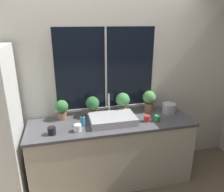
# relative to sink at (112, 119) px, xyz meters

# --- Properties ---
(wall_back) EXTENTS (8.00, 0.09, 2.70)m
(wall_back) POSITION_rel_sink_xyz_m (-0.01, 0.39, 0.42)
(wall_back) COLOR beige
(wall_back) RESTS_ON ground_plane
(wall_right) EXTENTS (0.06, 7.00, 2.70)m
(wall_right) POSITION_rel_sink_xyz_m (2.03, 1.21, 0.42)
(wall_right) COLOR beige
(wall_right) RESTS_ON ground_plane
(counter) EXTENTS (2.10, 0.63, 0.88)m
(counter) POSITION_rel_sink_xyz_m (-0.01, 0.01, -0.49)
(counter) COLOR beige
(counter) RESTS_ON ground_plane
(sink) EXTENTS (0.57, 0.42, 0.31)m
(sink) POSITION_rel_sink_xyz_m (0.00, 0.00, 0.00)
(sink) COLOR #ADADB2
(sink) RESTS_ON counter
(potted_plant_far_left) EXTENTS (0.17, 0.17, 0.26)m
(potted_plant_far_left) POSITION_rel_sink_xyz_m (-0.61, 0.25, 0.11)
(potted_plant_far_left) COLOR #9E6B4C
(potted_plant_far_left) RESTS_ON counter
(potted_plant_center_left) EXTENTS (0.18, 0.18, 0.28)m
(potted_plant_center_left) POSITION_rel_sink_xyz_m (-0.21, 0.25, 0.12)
(potted_plant_center_left) COLOR #9E6B4C
(potted_plant_center_left) RESTS_ON counter
(potted_plant_center_right) EXTENTS (0.19, 0.19, 0.29)m
(potted_plant_center_right) POSITION_rel_sink_xyz_m (0.20, 0.25, 0.13)
(potted_plant_center_right) COLOR #9E6B4C
(potted_plant_center_right) RESTS_ON counter
(potted_plant_far_right) EXTENTS (0.18, 0.18, 0.29)m
(potted_plant_far_right) POSITION_rel_sink_xyz_m (0.59, 0.25, 0.13)
(potted_plant_far_right) COLOR #9E6B4C
(potted_plant_far_right) RESTS_ON counter
(soap_bottle) EXTENTS (0.06, 0.06, 0.15)m
(soap_bottle) POSITION_rel_sink_xyz_m (-0.37, 0.00, 0.02)
(soap_bottle) COLOR teal
(soap_bottle) RESTS_ON counter
(mug_white) EXTENTS (0.09, 0.09, 0.08)m
(mug_white) POSITION_rel_sink_xyz_m (-0.45, -0.13, -0.00)
(mug_white) COLOR white
(mug_white) RESTS_ON counter
(mug_black) EXTENTS (0.09, 0.09, 0.09)m
(mug_black) POSITION_rel_sink_xyz_m (-0.74, -0.14, -0.00)
(mug_black) COLOR black
(mug_black) RESTS_ON counter
(mug_green) EXTENTS (0.08, 0.08, 0.08)m
(mug_green) POSITION_rel_sink_xyz_m (0.56, -0.10, -0.01)
(mug_green) COLOR #38844C
(mug_green) RESTS_ON counter
(mug_red) EXTENTS (0.08, 0.08, 0.08)m
(mug_red) POSITION_rel_sink_xyz_m (0.44, -0.07, -0.01)
(mug_red) COLOR #B72D28
(mug_red) RESTS_ON counter
(kettle) EXTENTS (0.18, 0.18, 0.15)m
(kettle) POSITION_rel_sink_xyz_m (0.83, 0.11, 0.03)
(kettle) COLOR #B2B2B7
(kettle) RESTS_ON counter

